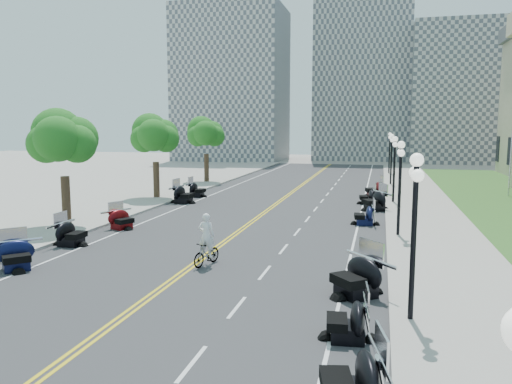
% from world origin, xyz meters
% --- Properties ---
extents(ground, '(160.00, 160.00, 0.00)m').
position_xyz_m(ground, '(0.00, 0.00, 0.00)').
color(ground, gray).
extents(road, '(16.00, 90.00, 0.01)m').
position_xyz_m(road, '(0.00, 10.00, 0.00)').
color(road, '#333335').
rests_on(road, ground).
extents(centerline_yellow_a, '(0.12, 90.00, 0.00)m').
position_xyz_m(centerline_yellow_a, '(-0.12, 10.00, 0.01)').
color(centerline_yellow_a, yellow).
rests_on(centerline_yellow_a, road).
extents(centerline_yellow_b, '(0.12, 90.00, 0.00)m').
position_xyz_m(centerline_yellow_b, '(0.12, 10.00, 0.01)').
color(centerline_yellow_b, yellow).
rests_on(centerline_yellow_b, road).
extents(edge_line_north, '(0.12, 90.00, 0.00)m').
position_xyz_m(edge_line_north, '(6.40, 10.00, 0.01)').
color(edge_line_north, white).
rests_on(edge_line_north, road).
extents(edge_line_south, '(0.12, 90.00, 0.00)m').
position_xyz_m(edge_line_south, '(-6.40, 10.00, 0.01)').
color(edge_line_south, white).
rests_on(edge_line_south, road).
extents(lane_dash_3, '(0.12, 2.00, 0.00)m').
position_xyz_m(lane_dash_3, '(3.20, -12.00, 0.01)').
color(lane_dash_3, white).
rests_on(lane_dash_3, road).
extents(lane_dash_4, '(0.12, 2.00, 0.00)m').
position_xyz_m(lane_dash_4, '(3.20, -8.00, 0.01)').
color(lane_dash_4, white).
rests_on(lane_dash_4, road).
extents(lane_dash_5, '(0.12, 2.00, 0.00)m').
position_xyz_m(lane_dash_5, '(3.20, -4.00, 0.01)').
color(lane_dash_5, white).
rests_on(lane_dash_5, road).
extents(lane_dash_6, '(0.12, 2.00, 0.00)m').
position_xyz_m(lane_dash_6, '(3.20, 0.00, 0.01)').
color(lane_dash_6, white).
rests_on(lane_dash_6, road).
extents(lane_dash_7, '(0.12, 2.00, 0.00)m').
position_xyz_m(lane_dash_7, '(3.20, 4.00, 0.01)').
color(lane_dash_7, white).
rests_on(lane_dash_7, road).
extents(lane_dash_8, '(0.12, 2.00, 0.00)m').
position_xyz_m(lane_dash_8, '(3.20, 8.00, 0.01)').
color(lane_dash_8, white).
rests_on(lane_dash_8, road).
extents(lane_dash_9, '(0.12, 2.00, 0.00)m').
position_xyz_m(lane_dash_9, '(3.20, 12.00, 0.01)').
color(lane_dash_9, white).
rests_on(lane_dash_9, road).
extents(lane_dash_10, '(0.12, 2.00, 0.00)m').
position_xyz_m(lane_dash_10, '(3.20, 16.00, 0.01)').
color(lane_dash_10, white).
rests_on(lane_dash_10, road).
extents(lane_dash_11, '(0.12, 2.00, 0.00)m').
position_xyz_m(lane_dash_11, '(3.20, 20.00, 0.01)').
color(lane_dash_11, white).
rests_on(lane_dash_11, road).
extents(lane_dash_12, '(0.12, 2.00, 0.00)m').
position_xyz_m(lane_dash_12, '(3.20, 24.00, 0.01)').
color(lane_dash_12, white).
rests_on(lane_dash_12, road).
extents(lane_dash_13, '(0.12, 2.00, 0.00)m').
position_xyz_m(lane_dash_13, '(3.20, 28.00, 0.01)').
color(lane_dash_13, white).
rests_on(lane_dash_13, road).
extents(lane_dash_14, '(0.12, 2.00, 0.00)m').
position_xyz_m(lane_dash_14, '(3.20, 32.00, 0.01)').
color(lane_dash_14, white).
rests_on(lane_dash_14, road).
extents(lane_dash_15, '(0.12, 2.00, 0.00)m').
position_xyz_m(lane_dash_15, '(3.20, 36.00, 0.01)').
color(lane_dash_15, white).
rests_on(lane_dash_15, road).
extents(lane_dash_16, '(0.12, 2.00, 0.00)m').
position_xyz_m(lane_dash_16, '(3.20, 40.00, 0.01)').
color(lane_dash_16, white).
rests_on(lane_dash_16, road).
extents(lane_dash_17, '(0.12, 2.00, 0.00)m').
position_xyz_m(lane_dash_17, '(3.20, 44.00, 0.01)').
color(lane_dash_17, white).
rests_on(lane_dash_17, road).
extents(lane_dash_18, '(0.12, 2.00, 0.00)m').
position_xyz_m(lane_dash_18, '(3.20, 48.00, 0.01)').
color(lane_dash_18, white).
rests_on(lane_dash_18, road).
extents(lane_dash_19, '(0.12, 2.00, 0.00)m').
position_xyz_m(lane_dash_19, '(3.20, 52.00, 0.01)').
color(lane_dash_19, white).
rests_on(lane_dash_19, road).
extents(sidewalk_north, '(5.00, 90.00, 0.15)m').
position_xyz_m(sidewalk_north, '(10.50, 10.00, 0.07)').
color(sidewalk_north, '#9E9991').
rests_on(sidewalk_north, ground).
extents(sidewalk_south, '(5.00, 90.00, 0.15)m').
position_xyz_m(sidewalk_south, '(-10.50, 10.00, 0.07)').
color(sidewalk_south, '#9E9991').
rests_on(sidewalk_south, ground).
extents(distant_block_a, '(18.00, 14.00, 26.00)m').
position_xyz_m(distant_block_a, '(-18.00, 62.00, 13.00)').
color(distant_block_a, gray).
rests_on(distant_block_a, ground).
extents(distant_block_b, '(16.00, 12.00, 30.00)m').
position_xyz_m(distant_block_b, '(4.00, 68.00, 15.00)').
color(distant_block_b, gray).
rests_on(distant_block_b, ground).
extents(distant_block_c, '(20.00, 14.00, 22.00)m').
position_xyz_m(distant_block_c, '(22.00, 65.00, 11.00)').
color(distant_block_c, gray).
rests_on(distant_block_c, ground).
extents(street_lamp_1, '(0.50, 1.20, 4.90)m').
position_xyz_m(street_lamp_1, '(8.60, -8.00, 2.60)').
color(street_lamp_1, black).
rests_on(street_lamp_1, sidewalk_north).
extents(street_lamp_2, '(0.50, 1.20, 4.90)m').
position_xyz_m(street_lamp_2, '(8.60, 4.00, 2.60)').
color(street_lamp_2, black).
rests_on(street_lamp_2, sidewalk_north).
extents(street_lamp_3, '(0.50, 1.20, 4.90)m').
position_xyz_m(street_lamp_3, '(8.60, 16.00, 2.60)').
color(street_lamp_3, black).
rests_on(street_lamp_3, sidewalk_north).
extents(street_lamp_4, '(0.50, 1.20, 4.90)m').
position_xyz_m(street_lamp_4, '(8.60, 28.00, 2.60)').
color(street_lamp_4, black).
rests_on(street_lamp_4, sidewalk_north).
extents(street_lamp_5, '(0.50, 1.20, 4.90)m').
position_xyz_m(street_lamp_5, '(8.60, 40.00, 2.60)').
color(street_lamp_5, black).
rests_on(street_lamp_5, sidewalk_north).
extents(flagpole, '(1.10, 0.20, 10.00)m').
position_xyz_m(flagpole, '(18.00, 22.00, 5.00)').
color(flagpole, silver).
rests_on(flagpole, ground).
extents(tree_2, '(4.80, 4.80, 9.20)m').
position_xyz_m(tree_2, '(-10.00, 2.00, 4.75)').
color(tree_2, '#235619').
rests_on(tree_2, sidewalk_south).
extents(tree_3, '(4.80, 4.80, 9.20)m').
position_xyz_m(tree_3, '(-10.00, 14.00, 4.75)').
color(tree_3, '#235619').
rests_on(tree_3, sidewalk_south).
extents(tree_4, '(4.80, 4.80, 9.20)m').
position_xyz_m(tree_4, '(-10.00, 26.00, 4.75)').
color(tree_4, '#235619').
rests_on(tree_4, sidewalk_south).
extents(motorcycle_n_2, '(2.39, 2.39, 1.41)m').
position_xyz_m(motorcycle_n_2, '(7.17, -13.09, 0.70)').
color(motorcycle_n_2, black).
rests_on(motorcycle_n_2, road).
extents(motorcycle_n_3, '(1.96, 1.96, 1.25)m').
position_xyz_m(motorcycle_n_3, '(6.85, -9.65, 0.63)').
color(motorcycle_n_3, black).
rests_on(motorcycle_n_3, road).
extents(motorcycle_n_4, '(3.14, 3.14, 1.56)m').
position_xyz_m(motorcycle_n_4, '(6.90, -5.98, 0.78)').
color(motorcycle_n_4, black).
rests_on(motorcycle_n_4, road).
extents(motorcycle_n_7, '(2.03, 2.03, 1.30)m').
position_xyz_m(motorcycle_n_7, '(6.76, 7.03, 0.65)').
color(motorcycle_n_7, black).
rests_on(motorcycle_n_7, road).
extents(motorcycle_n_8, '(2.99, 2.99, 1.55)m').
position_xyz_m(motorcycle_n_8, '(7.27, 12.35, 0.77)').
color(motorcycle_n_8, black).
rests_on(motorcycle_n_8, road).
extents(motorcycle_n_9, '(2.04, 2.04, 1.28)m').
position_xyz_m(motorcycle_n_9, '(6.72, 15.23, 0.64)').
color(motorcycle_n_9, black).
rests_on(motorcycle_n_9, road).
extents(motorcycle_n_10, '(2.50, 2.50, 1.46)m').
position_xyz_m(motorcycle_n_10, '(7.15, 19.23, 0.73)').
color(motorcycle_n_10, '#590A0C').
rests_on(motorcycle_n_10, road).
extents(motorcycle_s_4, '(2.74, 2.74, 1.36)m').
position_xyz_m(motorcycle_s_4, '(-6.78, -6.10, 0.68)').
color(motorcycle_s_4, black).
rests_on(motorcycle_s_4, road).
extents(motorcycle_s_5, '(1.94, 1.94, 1.35)m').
position_xyz_m(motorcycle_s_5, '(-7.12, -1.85, 0.68)').
color(motorcycle_s_5, black).
rests_on(motorcycle_s_5, road).
extents(motorcycle_s_6, '(2.39, 2.39, 1.26)m').
position_xyz_m(motorcycle_s_6, '(-6.71, 2.39, 0.63)').
color(motorcycle_s_6, '#590A0C').
rests_on(motorcycle_s_6, road).
extents(motorcycle_s_8, '(2.34, 2.34, 1.52)m').
position_xyz_m(motorcycle_s_8, '(-6.97, 12.28, 0.76)').
color(motorcycle_s_8, black).
rests_on(motorcycle_s_8, road).
extents(motorcycle_s_9, '(1.99, 1.99, 1.36)m').
position_xyz_m(motorcycle_s_9, '(-7.19, 15.75, 0.68)').
color(motorcycle_s_9, black).
rests_on(motorcycle_s_9, road).
extents(bicycle, '(0.98, 1.80, 1.04)m').
position_xyz_m(bicycle, '(0.57, -3.56, 0.52)').
color(bicycle, '#A51414').
rests_on(bicycle, road).
extents(cyclist_rider, '(0.69, 0.46, 1.90)m').
position_xyz_m(cyclist_rider, '(0.57, -3.56, 1.99)').
color(cyclist_rider, white).
rests_on(cyclist_rider, bicycle).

